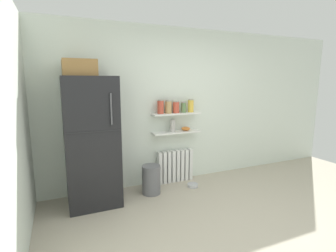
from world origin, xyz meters
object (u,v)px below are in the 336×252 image
object	(u,v)px
storage_jar_0	(161,107)
storage_jar_2	(176,107)
storage_jar_1	(168,107)
storage_jar_3	(184,107)
trash_bin	(151,180)
refrigerator	(91,138)
storage_jar_4	(191,106)
vase	(173,126)
pet_food_bowl	(193,185)
radiator	(175,166)
shelf_bowl	(186,129)

from	to	relation	value
storage_jar_0	storage_jar_2	xyz separation A→B (m)	(0.28, 0.00, -0.01)
storage_jar_0	storage_jar_1	size ratio (longest dim) A/B	1.06
storage_jar_3	trash_bin	xyz separation A→B (m)	(-0.68, -0.27, -1.07)
refrigerator	storage_jar_4	world-z (taller)	refrigerator
vase	pet_food_bowl	world-z (taller)	vase
radiator	storage_jar_1	world-z (taller)	storage_jar_1
storage_jar_4	storage_jar_2	bearing A→B (deg)	180.00
storage_jar_1	storage_jar_3	world-z (taller)	storage_jar_1
storage_jar_1	vase	distance (m)	0.33
storage_jar_0	storage_jar_3	world-z (taller)	storage_jar_0
vase	storage_jar_1	bearing A→B (deg)	-180.00
refrigerator	storage_jar_4	bearing A→B (deg)	7.53
storage_jar_2	storage_jar_4	size ratio (longest dim) A/B	0.90
refrigerator	shelf_bowl	distance (m)	1.61
storage_jar_2	vase	size ratio (longest dim) A/B	0.98
storage_jar_0	vase	world-z (taller)	storage_jar_0
storage_jar_2	vase	distance (m)	0.32
storage_jar_4	trash_bin	bearing A→B (deg)	-161.62
refrigerator	storage_jar_4	xyz separation A→B (m)	(1.68, 0.22, 0.37)
radiator	storage_jar_3	bearing A→B (deg)	-12.23
storage_jar_0	storage_jar_4	distance (m)	0.55
storage_jar_0	storage_jar_2	distance (m)	0.28
vase	shelf_bowl	xyz separation A→B (m)	(0.25, 0.00, -0.07)
radiator	shelf_bowl	bearing A→B (deg)	-9.13
refrigerator	storage_jar_2	bearing A→B (deg)	8.99
radiator	storage_jar_3	world-z (taller)	storage_jar_3
refrigerator	radiator	size ratio (longest dim) A/B	3.15
refrigerator	pet_food_bowl	xyz separation A→B (m)	(1.57, -0.09, -0.92)
storage_jar_3	pet_food_bowl	distance (m)	1.31
refrigerator	storage_jar_4	size ratio (longest dim) A/B	8.90
storage_jar_2	shelf_bowl	distance (m)	0.42
trash_bin	storage_jar_0	bearing A→B (deg)	45.42
pet_food_bowl	storage_jar_0	bearing A→B (deg)	145.01
refrigerator	vase	distance (m)	1.37
storage_jar_2	storage_jar_3	distance (m)	0.14
storage_jar_1	storage_jar_3	xyz separation A→B (m)	(0.28, 0.00, -0.02)
storage_jar_0	pet_food_bowl	size ratio (longest dim) A/B	1.30
storage_jar_0	shelf_bowl	distance (m)	0.61
radiator	pet_food_bowl	bearing A→B (deg)	-63.99
refrigerator	storage_jar_1	size ratio (longest dim) A/B	9.27
refrigerator	storage_jar_0	world-z (taller)	refrigerator
storage_jar_3	shelf_bowl	distance (m)	0.37
refrigerator	storage_jar_3	bearing A→B (deg)	8.19
storage_jar_2	trash_bin	bearing A→B (deg)	-153.41
radiator	storage_jar_2	xyz separation A→B (m)	(0.00, -0.03, 1.03)
radiator	storage_jar_2	size ratio (longest dim) A/B	3.16
storage_jar_3	trash_bin	bearing A→B (deg)	-158.23
storage_jar_0	pet_food_bowl	distance (m)	1.40
storage_jar_1	storage_jar_3	size ratio (longest dim) A/B	1.17
pet_food_bowl	vase	bearing A→B (deg)	126.22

